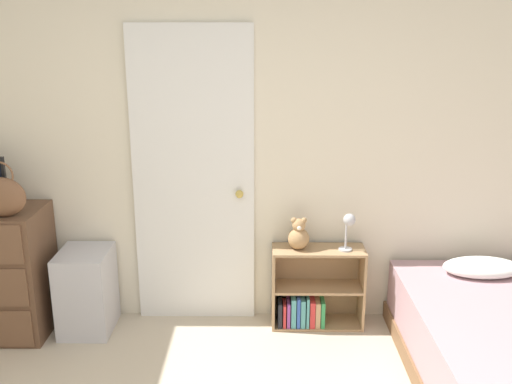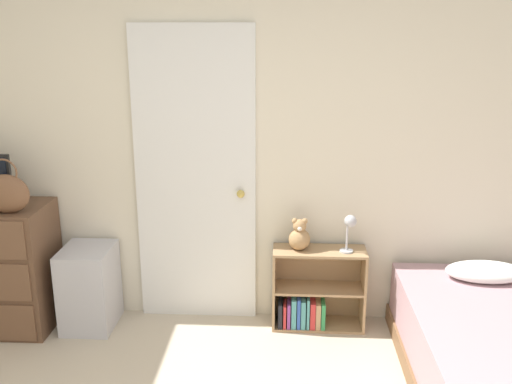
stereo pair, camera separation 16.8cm
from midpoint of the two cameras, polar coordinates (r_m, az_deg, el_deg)
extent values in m
cube|color=beige|center=(3.96, -6.19, 4.70)|extent=(10.00, 0.06, 2.55)
cube|color=white|center=(3.98, -7.47, 1.26)|extent=(0.84, 0.04, 2.09)
sphere|color=gold|center=(3.93, -2.90, -0.22)|extent=(0.06, 0.06, 0.06)
ellipsoid|color=brown|center=(3.97, -25.16, -0.48)|extent=(0.30, 0.13, 0.26)
cube|color=silver|center=(4.22, -17.69, -9.40)|extent=(0.34, 0.41, 0.58)
cube|color=tan|center=(4.09, 0.55, -9.45)|extent=(0.02, 0.24, 0.58)
cube|color=tan|center=(4.13, 9.37, -9.36)|extent=(0.02, 0.24, 0.58)
cube|color=tan|center=(4.23, 4.89, -12.87)|extent=(0.61, 0.24, 0.02)
cube|color=tan|center=(4.10, 4.99, -9.44)|extent=(0.61, 0.24, 0.02)
cube|color=tan|center=(3.99, 5.08, -5.80)|extent=(0.61, 0.24, 0.02)
cube|color=tan|center=(4.21, 4.86, -8.74)|extent=(0.64, 0.01, 0.58)
cube|color=black|center=(4.15, 1.21, -11.83)|extent=(0.03, 0.18, 0.18)
cube|color=red|center=(4.13, 1.66, -12.04)|extent=(0.02, 0.14, 0.17)
cube|color=#8C3F8C|center=(4.16, 2.05, -11.78)|extent=(0.02, 0.19, 0.18)
cube|color=teal|center=(4.13, 2.55, -11.68)|extent=(0.03, 0.16, 0.22)
cube|color=#3359B2|center=(4.14, 3.03, -11.58)|extent=(0.02, 0.18, 0.22)
cube|color=teal|center=(4.15, 3.48, -11.61)|extent=(0.03, 0.20, 0.21)
cube|color=teal|center=(4.13, 3.97, -11.68)|extent=(0.02, 0.15, 0.22)
cube|color=red|center=(4.14, 4.43, -11.87)|extent=(0.04, 0.14, 0.20)
cube|color=tan|center=(4.16, 4.94, -11.74)|extent=(0.03, 0.19, 0.19)
cube|color=#338C4C|center=(4.14, 5.46, -11.89)|extent=(0.03, 0.13, 0.19)
sphere|color=tan|center=(3.95, 3.06, -4.68)|extent=(0.15, 0.15, 0.15)
sphere|color=tan|center=(3.91, 3.08, -3.33)|extent=(0.09, 0.09, 0.09)
sphere|color=silver|center=(3.88, 3.10, -3.62)|extent=(0.03, 0.03, 0.03)
sphere|color=tan|center=(3.90, 2.57, -2.85)|extent=(0.04, 0.04, 0.04)
sphere|color=tan|center=(3.90, 3.59, -2.85)|extent=(0.04, 0.04, 0.04)
cylinder|color=#B2B2B7|center=(3.98, 7.72, -5.71)|extent=(0.09, 0.09, 0.01)
cylinder|color=#B2B2B7|center=(3.94, 7.77, -4.36)|extent=(0.01, 0.01, 0.19)
sphere|color=#B2B2B7|center=(3.89, 8.11, -2.77)|extent=(0.08, 0.08, 0.08)
ellipsoid|color=white|center=(4.11, 20.59, -7.08)|extent=(0.52, 0.28, 0.12)
camera|label=1|loc=(0.08, -91.29, -0.37)|focal=40.00mm
camera|label=2|loc=(0.08, 88.71, 0.37)|focal=40.00mm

